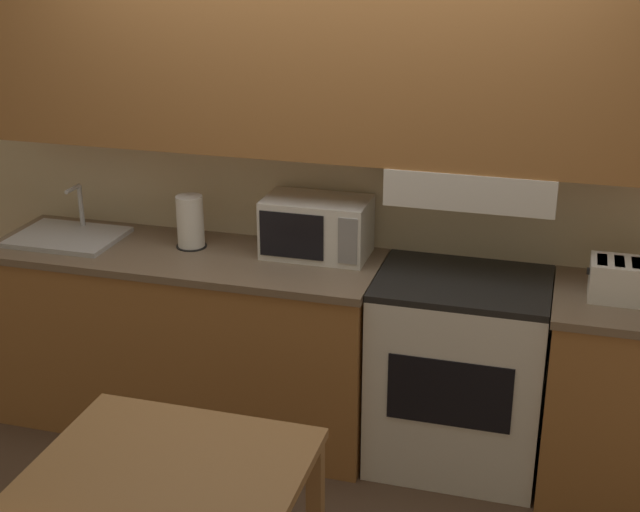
{
  "coord_description": "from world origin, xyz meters",
  "views": [
    {
      "loc": [
        1.0,
        -3.9,
        2.41
      ],
      "look_at": [
        0.05,
        -0.55,
        1.06
      ],
      "focal_mm": 50.0,
      "sensor_mm": 36.0,
      "label": 1
    }
  ],
  "objects_px": {
    "sink_basin": "(68,236)",
    "paper_towel_roll": "(190,222)",
    "dining_table": "(170,497)",
    "toaster": "(626,280)",
    "microwave": "(317,227)",
    "stove_range": "(458,372)"
  },
  "relations": [
    {
      "from": "stove_range",
      "to": "paper_towel_roll",
      "type": "xyz_separation_m",
      "value": [
        -1.31,
        0.06,
        0.58
      ]
    },
    {
      "from": "stove_range",
      "to": "microwave",
      "type": "bearing_deg",
      "value": 170.28
    },
    {
      "from": "dining_table",
      "to": "microwave",
      "type": "bearing_deg",
      "value": 87.36
    },
    {
      "from": "paper_towel_roll",
      "to": "microwave",
      "type": "bearing_deg",
      "value": 5.79
    },
    {
      "from": "dining_table",
      "to": "sink_basin",
      "type": "bearing_deg",
      "value": 130.11
    },
    {
      "from": "stove_range",
      "to": "toaster",
      "type": "distance_m",
      "value": 0.86
    },
    {
      "from": "microwave",
      "to": "toaster",
      "type": "xyz_separation_m",
      "value": [
        1.37,
        -0.14,
        -0.05
      ]
    },
    {
      "from": "sink_basin",
      "to": "paper_towel_roll",
      "type": "xyz_separation_m",
      "value": [
        0.62,
        0.07,
        0.11
      ]
    },
    {
      "from": "toaster",
      "to": "dining_table",
      "type": "bearing_deg",
      "value": -136.26
    },
    {
      "from": "stove_range",
      "to": "paper_towel_roll",
      "type": "bearing_deg",
      "value": 177.43
    },
    {
      "from": "sink_basin",
      "to": "paper_towel_roll",
      "type": "height_order",
      "value": "paper_towel_roll"
    },
    {
      "from": "stove_range",
      "to": "dining_table",
      "type": "bearing_deg",
      "value": -118.97
    },
    {
      "from": "sink_basin",
      "to": "paper_towel_roll",
      "type": "bearing_deg",
      "value": 6.75
    },
    {
      "from": "dining_table",
      "to": "paper_towel_roll",
      "type": "bearing_deg",
      "value": 110.32
    },
    {
      "from": "sink_basin",
      "to": "dining_table",
      "type": "bearing_deg",
      "value": -49.89
    },
    {
      "from": "stove_range",
      "to": "microwave",
      "type": "relative_size",
      "value": 1.89
    },
    {
      "from": "paper_towel_roll",
      "to": "dining_table",
      "type": "relative_size",
      "value": 0.29
    },
    {
      "from": "microwave",
      "to": "sink_basin",
      "type": "height_order",
      "value": "microwave"
    },
    {
      "from": "paper_towel_roll",
      "to": "sink_basin",
      "type": "bearing_deg",
      "value": -173.25
    },
    {
      "from": "sink_basin",
      "to": "microwave",
      "type": "bearing_deg",
      "value": 6.27
    },
    {
      "from": "microwave",
      "to": "stove_range",
      "type": "bearing_deg",
      "value": -9.72
    },
    {
      "from": "toaster",
      "to": "paper_towel_roll",
      "type": "distance_m",
      "value": 1.97
    }
  ]
}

